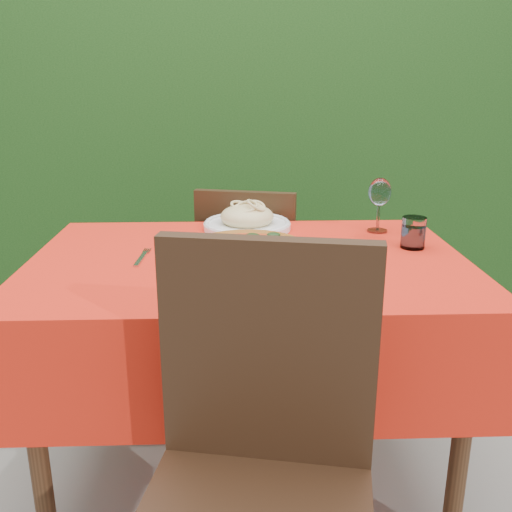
{
  "coord_description": "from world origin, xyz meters",
  "views": [
    {
      "loc": [
        -0.04,
        -1.58,
        1.25
      ],
      "look_at": [
        0.02,
        -0.05,
        0.77
      ],
      "focal_mm": 40.0,
      "sensor_mm": 36.0,
      "label": 1
    }
  ],
  "objects_px": {
    "water_glass": "(413,234)",
    "pasta_plate": "(247,220)",
    "chair_far": "(250,275)",
    "wine_glass": "(380,194)",
    "chair_near": "(260,460)",
    "fork": "(141,259)",
    "pizza_plate": "(248,253)"
  },
  "relations": [
    {
      "from": "wine_glass",
      "to": "chair_near",
      "type": "bearing_deg",
      "value": -115.33
    },
    {
      "from": "chair_far",
      "to": "chair_near",
      "type": "bearing_deg",
      "value": 102.49
    },
    {
      "from": "chair_near",
      "to": "wine_glass",
      "type": "relative_size",
      "value": 5.24
    },
    {
      "from": "fork",
      "to": "pizza_plate",
      "type": "bearing_deg",
      "value": -5.65
    },
    {
      "from": "pasta_plate",
      "to": "fork",
      "type": "bearing_deg",
      "value": -133.07
    },
    {
      "from": "chair_near",
      "to": "fork",
      "type": "bearing_deg",
      "value": 126.88
    },
    {
      "from": "chair_far",
      "to": "pasta_plate",
      "type": "relative_size",
      "value": 2.83
    },
    {
      "from": "chair_near",
      "to": "pasta_plate",
      "type": "distance_m",
      "value": 1.01
    },
    {
      "from": "wine_glass",
      "to": "pasta_plate",
      "type": "bearing_deg",
      "value": 173.04
    },
    {
      "from": "chair_far",
      "to": "water_glass",
      "type": "distance_m",
      "value": 0.77
    },
    {
      "from": "pasta_plate",
      "to": "wine_glass",
      "type": "xyz_separation_m",
      "value": [
        0.44,
        -0.05,
        0.1
      ]
    },
    {
      "from": "wine_glass",
      "to": "chair_far",
      "type": "bearing_deg",
      "value": 142.97
    },
    {
      "from": "fork",
      "to": "water_glass",
      "type": "bearing_deg",
      "value": 9.84
    },
    {
      "from": "chair_far",
      "to": "pasta_plate",
      "type": "bearing_deg",
      "value": 99.57
    },
    {
      "from": "chair_far",
      "to": "wine_glass",
      "type": "relative_size",
      "value": 4.6
    },
    {
      "from": "chair_near",
      "to": "pasta_plate",
      "type": "relative_size",
      "value": 3.22
    },
    {
      "from": "pasta_plate",
      "to": "wine_glass",
      "type": "height_order",
      "value": "wine_glass"
    },
    {
      "from": "pasta_plate",
      "to": "water_glass",
      "type": "height_order",
      "value": "water_glass"
    },
    {
      "from": "water_glass",
      "to": "pasta_plate",
      "type": "bearing_deg",
      "value": 153.94
    },
    {
      "from": "wine_glass",
      "to": "water_glass",
      "type": "bearing_deg",
      "value": -72.1
    },
    {
      "from": "chair_far",
      "to": "pizza_plate",
      "type": "distance_m",
      "value": 0.71
    },
    {
      "from": "chair_far",
      "to": "wine_glass",
      "type": "xyz_separation_m",
      "value": [
        0.42,
        -0.32,
        0.39
      ]
    },
    {
      "from": "water_glass",
      "to": "pizza_plate",
      "type": "bearing_deg",
      "value": -164.7
    },
    {
      "from": "pizza_plate",
      "to": "fork",
      "type": "bearing_deg",
      "value": 170.77
    },
    {
      "from": "pasta_plate",
      "to": "wine_glass",
      "type": "relative_size",
      "value": 1.63
    },
    {
      "from": "chair_near",
      "to": "pasta_plate",
      "type": "xyz_separation_m",
      "value": [
        -0.0,
        0.98,
        0.23
      ]
    },
    {
      "from": "water_glass",
      "to": "fork",
      "type": "relative_size",
      "value": 0.53
    },
    {
      "from": "pasta_plate",
      "to": "pizza_plate",
      "type": "bearing_deg",
      "value": -91.01
    },
    {
      "from": "chair_near",
      "to": "pizza_plate",
      "type": "height_order",
      "value": "chair_near"
    },
    {
      "from": "chair_far",
      "to": "pizza_plate",
      "type": "xyz_separation_m",
      "value": [
        -0.02,
        -0.65,
        0.3
      ]
    },
    {
      "from": "pasta_plate",
      "to": "chair_far",
      "type": "bearing_deg",
      "value": 86.38
    },
    {
      "from": "chair_near",
      "to": "chair_far",
      "type": "height_order",
      "value": "chair_near"
    }
  ]
}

